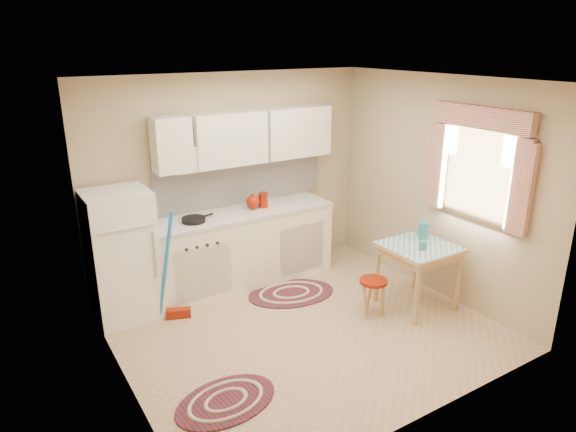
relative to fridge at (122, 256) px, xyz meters
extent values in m
plane|color=tan|center=(1.47, -1.25, -0.70)|extent=(3.60, 3.60, 0.00)
cube|color=silver|center=(1.47, -1.25, 1.80)|extent=(3.60, 3.20, 0.04)
cube|color=tan|center=(1.47, 0.35, 0.55)|extent=(3.60, 0.04, 2.50)
cube|color=tan|center=(1.47, -2.85, 0.55)|extent=(3.60, 0.04, 2.50)
cube|color=tan|center=(-0.33, -1.25, 0.55)|extent=(0.04, 3.20, 2.50)
cube|color=tan|center=(3.27, -1.25, 0.55)|extent=(0.04, 3.20, 2.50)
cube|color=white|center=(1.60, 0.34, 0.50)|extent=(2.25, 0.03, 0.55)
cube|color=white|center=(1.60, 0.19, 1.07)|extent=(2.25, 0.33, 0.60)
cube|color=white|center=(3.25, -1.80, 0.85)|extent=(0.04, 0.85, 0.95)
cube|color=white|center=(0.00, 0.00, 0.00)|extent=(0.65, 0.60, 1.40)
cube|color=white|center=(1.43, 0.05, -0.26)|extent=(2.25, 0.60, 0.88)
cube|color=beige|center=(1.43, 0.05, 0.20)|extent=(2.27, 0.62, 0.04)
cylinder|color=black|center=(0.82, 0.00, 0.24)|extent=(0.32, 0.32, 0.05)
cylinder|color=maroon|center=(1.73, 0.05, 0.30)|extent=(0.14, 0.14, 0.16)
cube|color=tan|center=(2.81, -1.50, -0.34)|extent=(0.72, 0.72, 0.72)
cylinder|color=maroon|center=(2.25, -1.41, -0.49)|extent=(0.40, 0.40, 0.42)
cylinder|color=#286F7B|center=(2.75, -1.60, 0.07)|extent=(0.10, 0.10, 0.10)
camera|label=1|loc=(-1.14, -5.11, 2.15)|focal=32.00mm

